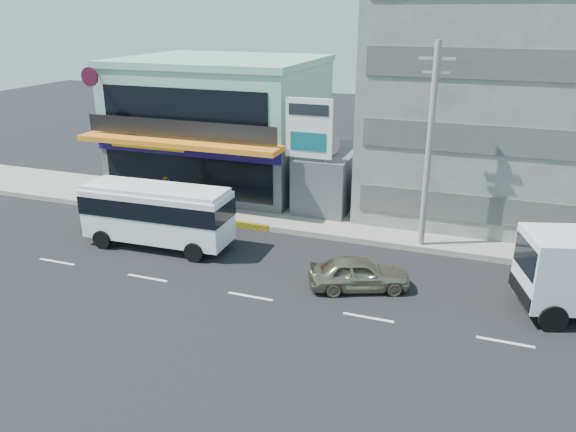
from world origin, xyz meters
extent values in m
plane|color=black|center=(0.00, 0.00, 0.00)|extent=(120.00, 120.00, 0.00)
cube|color=gray|center=(5.00, 9.50, 0.15)|extent=(70.00, 5.00, 0.30)
cube|color=#4B4A50|center=(-8.00, 14.00, 2.00)|extent=(12.00, 10.00, 4.00)
cube|color=#89C3B2|center=(-8.00, 14.00, 6.00)|extent=(12.00, 10.00, 4.00)
cube|color=orange|center=(-8.00, 8.20, 4.15)|extent=(12.40, 1.80, 0.30)
cube|color=#180D5D|center=(-8.00, 8.95, 3.60)|extent=(12.00, 0.12, 0.80)
cube|color=black|center=(-8.00, 8.98, 2.10)|extent=(11.00, 0.06, 2.60)
cube|color=gray|center=(10.00, 15.00, 7.00)|extent=(16.00, 12.00, 14.00)
cube|color=#4B4A50|center=(0.00, 12.00, 1.75)|extent=(3.00, 6.00, 3.50)
cylinder|color=slate|center=(0.00, 11.00, 3.58)|extent=(1.50, 1.50, 0.15)
cylinder|color=gray|center=(-1.50, 9.20, 3.25)|extent=(0.16, 0.16, 6.50)
cylinder|color=gray|center=(0.50, 9.20, 3.25)|extent=(0.16, 0.16, 6.50)
cube|color=white|center=(-0.50, 9.20, 5.30)|extent=(2.60, 0.18, 3.20)
cylinder|color=#999993|center=(6.00, 7.40, 5.00)|extent=(0.30, 0.30, 10.00)
cube|color=#999993|center=(6.00, 7.40, 9.20)|extent=(1.60, 0.12, 0.12)
cube|color=#999993|center=(6.00, 7.40, 8.60)|extent=(1.20, 0.10, 0.10)
cube|color=white|center=(-6.46, 3.36, 1.69)|extent=(7.47, 2.57, 2.43)
cube|color=black|center=(-6.46, 3.36, 2.17)|extent=(7.52, 2.62, 0.90)
cube|color=white|center=(-6.46, 3.36, 3.01)|extent=(7.25, 2.35, 0.21)
cylinder|color=black|center=(-8.96, 2.11, 0.48)|extent=(0.96, 0.33, 0.95)
cylinder|color=black|center=(-9.03, 4.44, 0.48)|extent=(0.96, 0.33, 0.95)
cylinder|color=black|center=(-3.89, 2.28, 0.48)|extent=(0.96, 0.33, 0.95)
cylinder|color=black|center=(-3.96, 4.60, 0.48)|extent=(0.96, 0.33, 0.95)
imported|color=tan|center=(4.07, 2.25, 0.73)|extent=(4.59, 3.18, 1.45)
cube|color=white|center=(11.64, 2.71, 1.97)|extent=(3.16, 3.16, 2.77)
cylinder|color=black|center=(11.57, 1.42, 0.53)|extent=(1.11, 0.60, 1.06)
cylinder|color=black|center=(10.89, 3.77, 0.53)|extent=(1.11, 0.60, 1.06)
imported|color=#5B190D|center=(-7.96, 6.80, 0.52)|extent=(2.08, 1.20, 1.03)
imported|color=#66594C|center=(-7.96, 6.80, 1.58)|extent=(0.63, 0.79, 1.89)
camera|label=1|loc=(8.60, -18.97, 11.22)|focal=35.00mm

